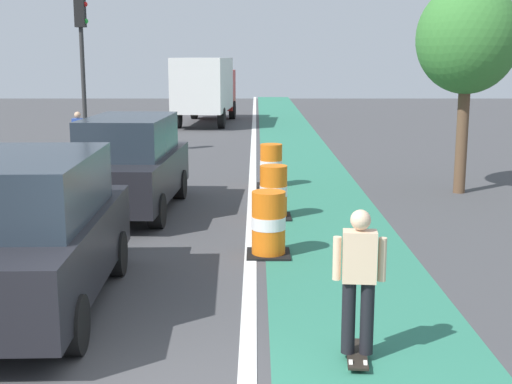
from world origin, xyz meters
name	(u,v)px	position (x,y,z in m)	size (l,w,h in m)	color
bike_lane_strip	(310,184)	(2.40, 12.00, 0.00)	(2.50, 80.00, 0.01)	#2D755B
lane_divider_stripe	(252,184)	(0.90, 12.00, 0.01)	(0.20, 80.00, 0.01)	silver
skateboarder_on_lane	(359,280)	(2.10, 1.28, 0.91)	(0.57, 0.82, 1.69)	black
parked_suv_nearest	(31,233)	(-1.92, 2.85, 1.04)	(2.02, 4.65, 2.04)	black
parked_suv_second	(130,164)	(-1.69, 8.74, 1.04)	(2.08, 4.68, 2.04)	black
traffic_barrel_front	(268,224)	(1.20, 5.37, 0.53)	(0.73, 0.73, 1.09)	orange
traffic_barrel_mid	(273,192)	(1.35, 8.15, 0.53)	(0.73, 0.73, 1.09)	orange
traffic_barrel_back	(271,166)	(1.38, 11.71, 0.53)	(0.73, 0.73, 1.09)	orange
delivery_truck_down_block	(206,86)	(-1.49, 28.71, 1.85)	(2.78, 7.73, 3.23)	silver
traffic_light_corner	(82,50)	(-4.59, 16.86, 3.50)	(0.41, 0.32, 5.10)	#2D2D2D
pedestrian_crossing	(78,136)	(-4.53, 15.64, 0.86)	(0.34, 0.20, 1.61)	#33333D
street_tree_sidewalk	(467,40)	(5.97, 10.84, 3.67)	(2.40, 2.40, 5.00)	brown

